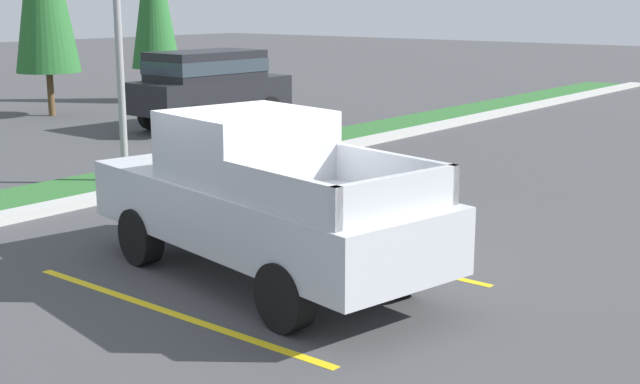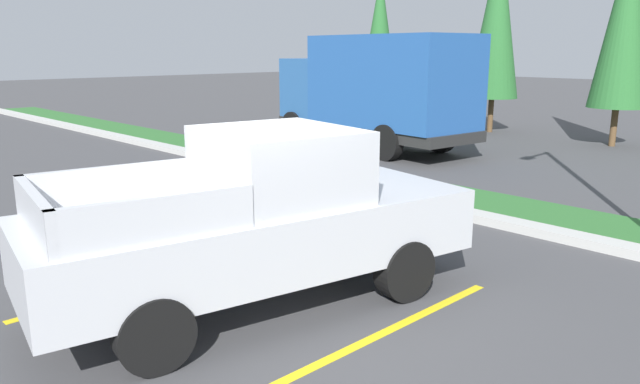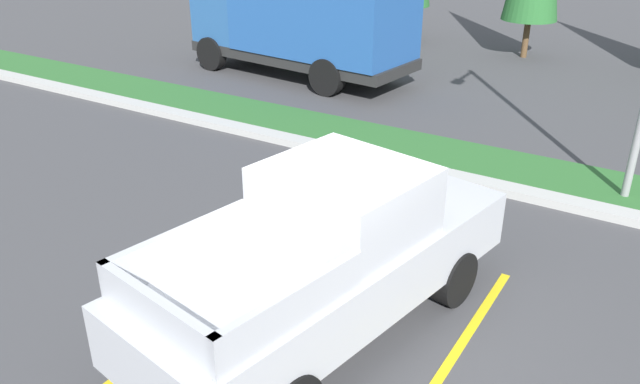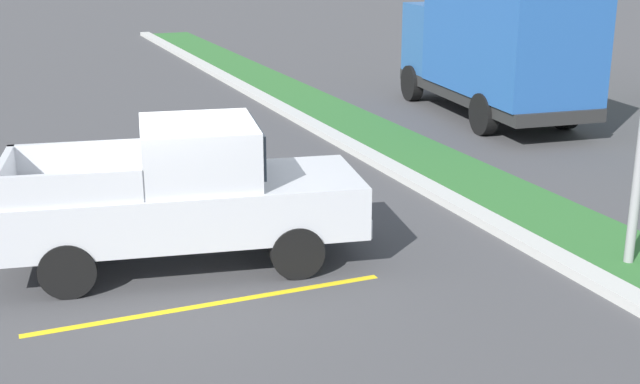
{
  "view_description": "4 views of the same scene",
  "coord_description": "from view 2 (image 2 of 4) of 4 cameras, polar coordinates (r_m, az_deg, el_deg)",
  "views": [
    {
      "loc": [
        -7.55,
        -7.14,
        3.43
      ],
      "look_at": [
        0.86,
        -0.31,
        1.0
      ],
      "focal_mm": 47.96,
      "sensor_mm": 36.0,
      "label": 1
    },
    {
      "loc": [
        5.41,
        -4.28,
        2.99
      ],
      "look_at": [
        -0.89,
        1.77,
        0.93
      ],
      "focal_mm": 34.07,
      "sensor_mm": 36.0,
      "label": 2
    },
    {
      "loc": [
        3.31,
        -5.61,
        4.98
      ],
      "look_at": [
        -0.76,
        0.95,
        1.29
      ],
      "focal_mm": 35.52,
      "sensor_mm": 36.0,
      "label": 3
    },
    {
      "loc": [
        11.43,
        -2.67,
        4.71
      ],
      "look_at": [
        0.56,
        1.86,
        1.03
      ],
      "focal_mm": 47.45,
      "sensor_mm": 36.0,
      "label": 4
    }
  ],
  "objects": [
    {
      "name": "curb_strip",
      "position": [
        11.13,
        15.37,
        -2.43
      ],
      "size": [
        56.0,
        0.4,
        0.15
      ],
      "primitive_type": "cube",
      "color": "#B2B2AD",
      "rests_on": "ground"
    },
    {
      "name": "pickup_truck_main",
      "position": [
        7.15,
        -5.58,
        -2.64
      ],
      "size": [
        2.81,
        5.48,
        2.1
      ],
      "color": "black",
      "rests_on": "ground"
    },
    {
      "name": "parking_line_near",
      "position": [
        8.67,
        -12.15,
        -7.21
      ],
      "size": [
        0.12,
        4.8,
        0.01
      ],
      "primitive_type": "cube",
      "color": "yellow",
      "rests_on": "ground"
    },
    {
      "name": "cypress_tree_left_inner",
      "position": [
        23.39,
        16.27,
        15.49
      ],
      "size": [
        1.82,
        1.82,
        6.99
      ],
      "color": "brown",
      "rests_on": "ground"
    },
    {
      "name": "cargo_truck_distant",
      "position": [
        18.61,
        5.29,
        9.67
      ],
      "size": [
        7.0,
        3.1,
        3.4
      ],
      "color": "black",
      "rests_on": "ground"
    },
    {
      "name": "cypress_tree_leftmost",
      "position": [
        25.7,
        5.63,
        14.5
      ],
      "size": [
        1.58,
        1.58,
        6.09
      ],
      "color": "brown",
      "rests_on": "ground"
    },
    {
      "name": "parking_line_far",
      "position": [
        6.44,
        3.09,
        -14.39
      ],
      "size": [
        0.12,
        4.8,
        0.01
      ],
      "primitive_type": "cube",
      "color": "yellow",
      "rests_on": "ground"
    },
    {
      "name": "ground_plane",
      "position": [
        7.52,
        -5.13,
        -10.25
      ],
      "size": [
        120.0,
        120.0,
        0.0
      ],
      "primitive_type": "plane",
      "color": "#424244"
    },
    {
      "name": "cypress_tree_center",
      "position": [
        21.24,
        26.81,
        14.55
      ],
      "size": [
        1.76,
        1.76,
        6.76
      ],
      "color": "brown",
      "rests_on": "ground"
    },
    {
      "name": "grass_median",
      "position": [
        12.07,
        18.06,
        -1.62
      ],
      "size": [
        56.0,
        1.8,
        0.06
      ],
      "primitive_type": "cube",
      "color": "#2D662D",
      "rests_on": "ground"
    }
  ]
}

